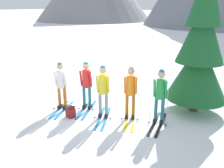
{
  "coord_description": "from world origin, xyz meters",
  "views": [
    {
      "loc": [
        4.08,
        -6.77,
        3.73
      ],
      "look_at": [
        0.25,
        0.36,
        1.05
      ],
      "focal_mm": 38.12,
      "sensor_mm": 36.0,
      "label": 1
    }
  ],
  "objects": [
    {
      "name": "ground_plane",
      "position": [
        0.0,
        0.0,
        0.0
      ],
      "size": [
        400.0,
        400.0,
        0.0
      ],
      "primitive_type": "plane",
      "color": "white"
    },
    {
      "name": "skier_in_white",
      "position": [
        -1.47,
        -0.37,
        1.01
      ],
      "size": [
        0.72,
        1.67,
        1.81
      ],
      "color": "#1E84D1",
      "rests_on": "ground"
    },
    {
      "name": "pine_tree_near",
      "position": [
        2.91,
        1.85,
        2.37
      ],
      "size": [
        2.15,
        2.15,
        5.19
      ],
      "color": "#51381E",
      "rests_on": "ground"
    },
    {
      "name": "skier_in_green",
      "position": [
        2.07,
        0.25,
        1.06
      ],
      "size": [
        0.61,
        1.82,
        1.86
      ],
      "color": "black",
      "rests_on": "ground"
    },
    {
      "name": "skier_in_red",
      "position": [
        -0.66,
        0.08,
        1.01
      ],
      "size": [
        0.79,
        1.8,
        1.82
      ],
      "color": "#1E84D1",
      "rests_on": "ground"
    },
    {
      "name": "skier_in_orange",
      "position": [
        1.1,
        0.09,
        1.04
      ],
      "size": [
        0.92,
        1.75,
        1.86
      ],
      "color": "yellow",
      "rests_on": "ground"
    },
    {
      "name": "skier_in_yellow",
      "position": [
        0.23,
        -0.24,
        1.07
      ],
      "size": [
        0.92,
        1.79,
        1.87
      ],
      "color": "#1E84D1",
      "rests_on": "ground"
    },
    {
      "name": "backpack_on_snow_front",
      "position": [
        -0.78,
        -0.78,
        0.19
      ],
      "size": [
        0.39,
        0.35,
        0.38
      ],
      "color": "maroon",
      "rests_on": "ground"
    }
  ]
}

